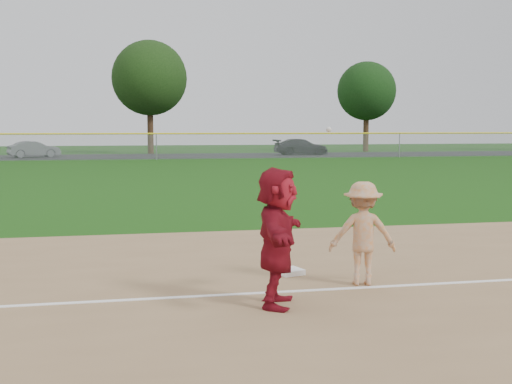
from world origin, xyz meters
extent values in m
plane|color=#17460D|center=(0.00, 0.00, 0.00)|extent=(160.00, 160.00, 0.00)
cube|color=white|center=(0.00, -0.80, 0.03)|extent=(60.00, 0.10, 0.01)
cube|color=black|center=(0.00, 46.00, 0.01)|extent=(120.00, 10.00, 0.01)
cube|color=white|center=(0.34, 0.33, 0.06)|extent=(0.49, 0.49, 0.09)
imported|color=maroon|center=(-0.31, -1.48, 0.98)|extent=(1.10, 1.87, 1.92)
imported|color=#5B5D63|center=(-9.74, 45.62, 0.69)|extent=(4.35, 2.78, 1.35)
imported|color=black|center=(13.25, 46.12, 0.73)|extent=(5.06, 2.28, 1.44)
imported|color=#A9A9AB|center=(1.28, -0.57, 0.83)|extent=(1.15, 0.82, 1.62)
sphere|color=silver|center=(0.80, -0.28, 2.44)|extent=(0.09, 0.09, 0.09)
plane|color=#999EA0|center=(0.00, 40.00, 1.00)|extent=(110.00, 0.00, 110.00)
cylinder|color=yellow|center=(0.00, 40.00, 2.00)|extent=(110.00, 0.12, 0.12)
cylinder|color=gray|center=(0.00, 40.00, 1.00)|extent=(0.08, 0.08, 2.00)
cylinder|color=gray|center=(20.00, 40.00, 1.00)|extent=(0.08, 0.08, 2.00)
cylinder|color=#332012|center=(0.00, 51.50, 2.05)|extent=(0.56, 0.56, 4.10)
sphere|color=black|center=(0.00, 51.50, 7.08)|extent=(7.00, 7.00, 7.00)
cylinder|color=#3A2515|center=(22.00, 52.80, 1.82)|extent=(0.56, 0.56, 3.64)
sphere|color=black|center=(22.00, 52.80, 6.19)|extent=(6.00, 6.00, 6.00)
camera|label=1|loc=(-2.32, -9.93, 2.48)|focal=45.00mm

